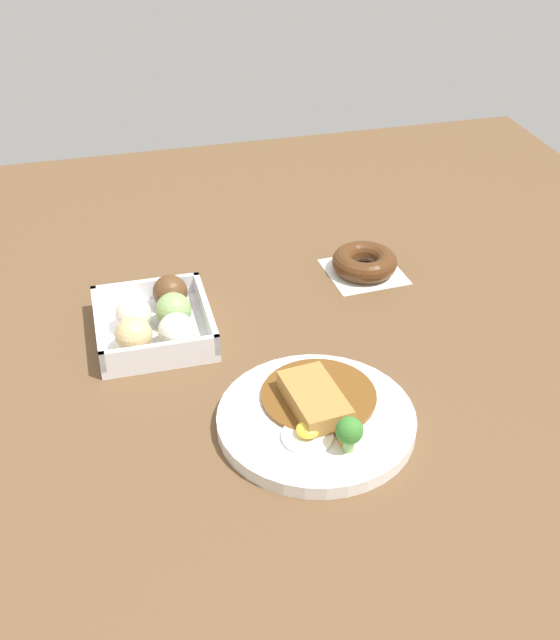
{
  "coord_description": "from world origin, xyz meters",
  "views": [
    {
      "loc": [
        -0.82,
        0.17,
        0.66
      ],
      "look_at": [
        0.07,
        -0.06,
        0.03
      ],
      "focal_mm": 44.66,
      "sensor_mm": 36.0,
      "label": 1
    }
  ],
  "objects": [
    {
      "name": "ground_plane",
      "position": [
        0.0,
        0.0,
        0.0
      ],
      "size": [
        1.6,
        1.6,
        0.0
      ],
      "primitive_type": "plane",
      "color": "brown"
    },
    {
      "name": "curry_plate",
      "position": [
        -0.12,
        -0.06,
        0.01
      ],
      "size": [
        0.24,
        0.24,
        0.06
      ],
      "color": "white",
      "rests_on": "ground_plane"
    },
    {
      "name": "donut_box",
      "position": [
        0.12,
        0.11,
        0.03
      ],
      "size": [
        0.17,
        0.16,
        0.06
      ],
      "color": "white",
      "rests_on": "ground_plane"
    },
    {
      "name": "chocolate_ring_donut",
      "position": [
        0.21,
        -0.24,
        0.02
      ],
      "size": [
        0.12,
        0.12,
        0.04
      ],
      "color": "white",
      "rests_on": "ground_plane"
    }
  ]
}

